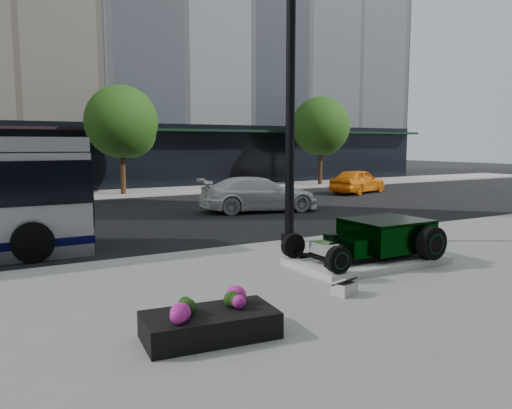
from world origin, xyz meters
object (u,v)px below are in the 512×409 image
white_sedan (259,194)px  yellow_taxi (358,181)px  hot_rod (379,237)px  lamppost (290,101)px  flower_planter (210,322)px

white_sedan → yellow_taxi: white_sedan is taller
hot_rod → yellow_taxi: size_ratio=0.80×
hot_rod → white_sedan: (2.40, 9.50, 0.01)m
lamppost → flower_planter: 7.90m
white_sedan → yellow_taxi: size_ratio=1.22×
lamppost → white_sedan: (2.77, 6.44, -3.19)m
yellow_taxi → hot_rod: bearing=121.8°
hot_rod → white_sedan: bearing=75.8°
lamppost → yellow_taxi: size_ratio=2.04×
hot_rod → lamppost: 4.45m
yellow_taxi → white_sedan: bearing=95.4°
flower_planter → white_sedan: white_sedan is taller
flower_planter → yellow_taxi: bearing=43.7°
white_sedan → yellow_taxi: (8.70, 3.86, -0.03)m
lamppost → yellow_taxi: lamppost is taller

